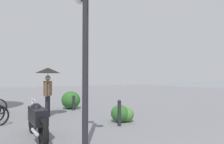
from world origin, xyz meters
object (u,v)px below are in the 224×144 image
Objects in this scene: lamppost at (85,39)px; bollard_near at (119,112)px; bollard_mid at (74,102)px; pedestrian at (48,78)px; motorcycle at (37,120)px.

bollard_near is (1.38, -1.82, -2.05)m from lamppost.
lamppost is at bearing 163.05° from bollard_mid.
lamppost is 1.84× the size of pedestrian.
motorcycle is at bearing 31.06° from lamppost.
lamppost reaches higher than motorcycle.
lamppost is 3.07m from bollard_near.
bollard_mid is (3.86, 0.22, -0.07)m from bollard_near.
bollard_mid is at bearing -16.95° from lamppost.
motorcycle is at bearing 162.18° from pedestrian.
bollard_near is at bearing -176.72° from bollard_mid.
pedestrian is 2.22m from bollard_mid.
pedestrian is at bearing -1.26° from lamppost.
bollard_mid is (5.24, -1.60, -2.13)m from lamppost.
bollard_near is 1.19× the size of bollard_mid.
lamppost is 1.72× the size of motorcycle.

